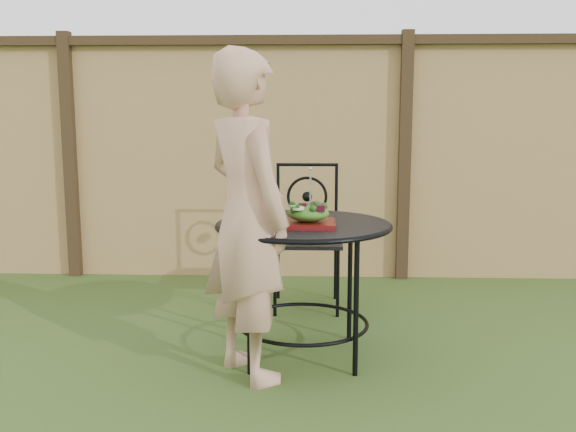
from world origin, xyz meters
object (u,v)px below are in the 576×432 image
(patio_table, at_px, (303,249))
(salad_plate, at_px, (308,224))
(patio_chair, at_px, (307,232))
(diner, at_px, (247,217))

(patio_table, relative_size, salad_plate, 3.42)
(patio_chair, height_order, diner, diner)
(diner, xyz_separation_m, salad_plate, (0.29, 0.16, -0.06))
(diner, bearing_deg, patio_table, -82.51)
(patio_chair, bearing_deg, diner, -103.33)
(patio_table, distance_m, diner, 0.43)
(diner, height_order, salad_plate, diner)
(patio_chair, height_order, salad_plate, patio_chair)
(patio_chair, relative_size, diner, 0.60)
(salad_plate, bearing_deg, diner, -151.77)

